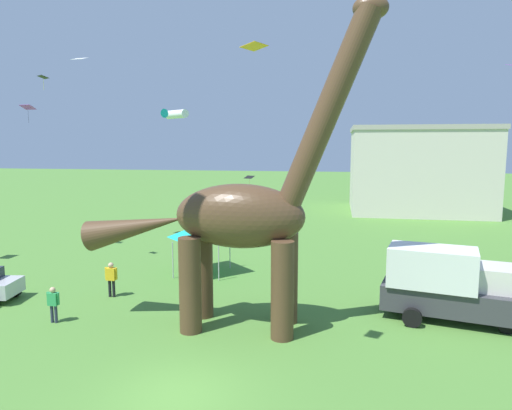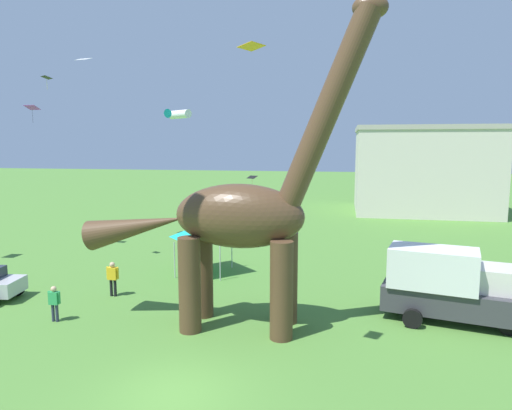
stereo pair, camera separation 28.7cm
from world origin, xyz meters
name	(u,v)px [view 1 (the left image)]	position (x,y,z in m)	size (l,w,h in m)	color
ground_plane	(177,395)	(0.00, 0.00, 0.00)	(240.00, 240.00, 0.00)	#4C7F33
dinosaur_sculpture	(238,216)	(0.72, 5.52, 4.71)	(12.45, 2.64, 13.02)	#513823
parked_box_truck	(448,283)	(9.46, 7.80, 1.65)	(5.93, 3.31, 3.20)	#38383D
person_watching_child	(53,301)	(-7.18, 4.50, 0.95)	(0.59, 0.26, 1.57)	#2D3347
person_photographer	(111,276)	(-6.37, 8.06, 1.07)	(0.66, 0.29, 1.77)	black
festival_canopy_tent	(202,231)	(-3.13, 13.02, 2.54)	(3.15, 3.15, 3.00)	#B2B2B7
kite_near_low	(254,46)	(2.15, 1.37, 10.48)	(0.81, 0.90, 0.12)	orange
kite_high_right	(43,77)	(-12.62, 12.56, 11.56)	(0.79, 0.74, 0.81)	black
kite_drifting	(249,177)	(-1.86, 21.03, 5.19)	(0.87, 0.77, 0.93)	black
kite_near_high	(28,107)	(-16.27, 15.95, 10.14)	(0.99, 0.75, 1.20)	purple
kite_mid_right	(174,114)	(-7.94, 21.63, 9.96)	(2.31, 2.42, 0.68)	white
kite_mid_center	(79,59)	(-14.16, 19.15, 13.86)	(1.11, 0.87, 0.24)	white
background_building_block	(417,169)	(13.58, 41.99, 4.83)	(14.92, 12.37, 9.64)	beige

